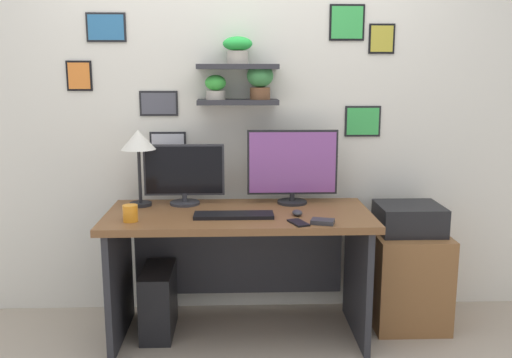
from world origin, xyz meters
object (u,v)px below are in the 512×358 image
monitor_right (292,166)px  printer (409,218)px  monitor_left (184,174)px  drawer_cabinet (406,277)px  desk (239,245)px  keyboard (234,215)px  desk_lamp (138,145)px  computer_mouse (297,213)px  cell_phone (298,223)px  scissors_tray (323,222)px  computer_tower_left (159,301)px  coffee_mug (130,213)px

monitor_right → printer: size_ratio=1.43×
monitor_left → drawer_cabinet: bearing=-2.9°
desk → keyboard: 0.27m
desk_lamp → printer: desk_lamp is taller
monitor_left → monitor_right: size_ratio=0.88×
desk → printer: (1.03, 0.10, 0.13)m
desk → drawer_cabinet: 1.07m
computer_mouse → cell_phone: (-0.01, -0.17, -0.01)m
computer_mouse → scissors_tray: bearing=-57.2°
desk → desk_lamp: (-0.59, 0.13, 0.58)m
monitor_right → printer: monitor_right is taller
desk_lamp → computer_tower_left: (0.11, -0.13, -0.92)m
computer_tower_left → monitor_left: bearing=47.4°
desk → scissors_tray: scissors_tray is taller
desk → computer_tower_left: bearing=-179.4°
monitor_left → scissors_tray: size_ratio=4.02×
drawer_cabinet → computer_tower_left: (-1.52, -0.10, -0.09)m
computer_mouse → scissors_tray: (0.12, -0.18, -0.00)m
drawer_cabinet → printer: size_ratio=1.53×
scissors_tray → drawer_cabinet: bearing=34.4°
desk → keyboard: (-0.03, -0.15, 0.22)m
computer_mouse → coffee_mug: (-0.91, -0.09, 0.03)m
monitor_right → desk_lamp: 0.92m
coffee_mug → printer: coffee_mug is taller
cell_phone → scissors_tray: scissors_tray is taller
drawer_cabinet → computer_tower_left: bearing=-176.2°
monitor_left → drawer_cabinet: 1.51m
scissors_tray → computer_tower_left: 1.12m
desk → scissors_tray: (0.44, -0.31, 0.23)m
cell_phone → monitor_left: bearing=123.4°
desk → computer_tower_left: size_ratio=3.78×
desk → printer: same height
monitor_right → scissors_tray: size_ratio=4.54×
monitor_left → scissors_tray: 0.92m
keyboard → monitor_right: bearing=41.9°
desk → coffee_mug: size_ratio=16.78×
keyboard → computer_tower_left: bearing=161.8°
cell_phone → desk: bearing=115.5°
monitor_left → coffee_mug: (-0.26, -0.39, -0.14)m
coffee_mug → monitor_right: bearing=23.2°
monitor_left → printer: size_ratio=1.27×
monitor_left → drawer_cabinet: size_ratio=0.83×
monitor_left → coffee_mug: monitor_left is taller
monitor_right → cell_phone: monitor_right is taller
printer → computer_tower_left: bearing=-176.2°
keyboard → printer: (1.06, 0.25, -0.10)m
keyboard → computer_tower_left: size_ratio=1.10×
drawer_cabinet → monitor_right: bearing=174.4°
computer_mouse → scissors_tray: computer_mouse is taller
coffee_mug → computer_tower_left: (0.10, 0.22, -0.60)m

